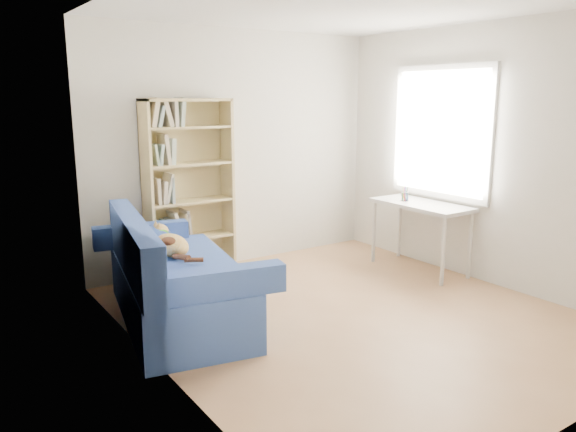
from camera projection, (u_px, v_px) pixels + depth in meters
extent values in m
plane|color=#9B6D46|center=(352.00, 315.00, 4.92)|extent=(4.00, 4.00, 0.00)
cube|color=silver|center=(237.00, 149.00, 6.26)|extent=(3.50, 0.04, 2.60)
cube|color=silver|center=(153.00, 187.00, 3.68)|extent=(0.04, 4.00, 2.60)
cube|color=silver|center=(488.00, 155.00, 5.61)|extent=(0.04, 4.00, 2.60)
cube|color=white|center=(360.00, 2.00, 4.37)|extent=(3.50, 4.00, 0.04)
cube|color=white|center=(442.00, 132.00, 6.05)|extent=(0.01, 1.20, 1.30)
cube|color=#27438E|center=(179.00, 293.00, 4.78)|extent=(1.23, 2.02, 0.47)
cube|color=#27438E|center=(134.00, 247.00, 4.49)|extent=(0.52, 1.88, 0.46)
cube|color=#27438E|center=(141.00, 235.00, 5.40)|extent=(0.90, 0.33, 0.21)
cube|color=#27438E|center=(225.00, 282.00, 4.02)|extent=(0.90, 0.33, 0.21)
cube|color=#27438E|center=(179.00, 264.00, 4.74)|extent=(1.19, 1.87, 0.05)
ellipsoid|color=#324FA1|center=(155.00, 239.00, 5.17)|extent=(0.33, 0.36, 0.25)
ellipsoid|color=#C17616|center=(172.00, 245.00, 4.88)|extent=(0.26, 0.47, 0.19)
ellipsoid|color=silver|center=(173.00, 243.00, 5.03)|extent=(0.15, 0.20, 0.12)
ellipsoid|color=#34190E|center=(170.00, 242.00, 4.80)|extent=(0.15, 0.23, 0.09)
sphere|color=#C17616|center=(159.00, 232.00, 5.15)|extent=(0.17, 0.17, 0.17)
cone|color=#C17616|center=(155.00, 224.00, 5.15)|extent=(0.07, 0.07, 0.08)
cone|color=#C17616|center=(158.00, 225.00, 5.09)|extent=(0.07, 0.07, 0.08)
cylinder|color=#57D62A|center=(162.00, 237.00, 5.08)|extent=(0.13, 0.05, 0.13)
cylinder|color=#34190E|center=(182.00, 257.00, 4.66)|extent=(0.11, 0.19, 0.06)
cube|color=tan|center=(148.00, 194.00, 5.59)|extent=(0.03, 0.29, 1.86)
cube|color=tan|center=(227.00, 186.00, 6.08)|extent=(0.03, 0.29, 1.86)
cube|color=tan|center=(186.00, 100.00, 5.64)|extent=(0.93, 0.29, 0.03)
cube|color=tan|center=(192.00, 273.00, 6.03)|extent=(0.93, 0.29, 0.03)
cube|color=tan|center=(184.00, 188.00, 5.94)|extent=(0.93, 0.02, 1.86)
cube|color=silver|center=(421.00, 205.00, 6.06)|extent=(0.51, 1.11, 0.04)
cylinder|color=silver|center=(400.00, 227.00, 6.66)|extent=(0.04, 0.04, 0.71)
cylinder|color=silver|center=(470.00, 246.00, 5.84)|extent=(0.04, 0.04, 0.71)
cylinder|color=silver|center=(374.00, 232.00, 6.44)|extent=(0.04, 0.04, 0.71)
cylinder|color=silver|center=(443.00, 252.00, 5.62)|extent=(0.04, 0.04, 0.71)
cylinder|color=white|center=(405.00, 196.00, 6.18)|extent=(0.08, 0.08, 0.09)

